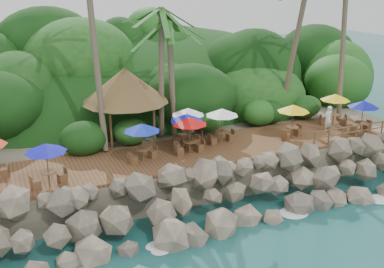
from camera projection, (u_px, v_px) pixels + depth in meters
name	position (u px, v px, depth m)	size (l,w,h in m)	color
ground	(239.00, 232.00, 23.26)	(140.00, 140.00, 0.00)	#19514F
land_base	(142.00, 124.00, 36.77)	(32.00, 25.20, 2.10)	gray
jungle_hill	(118.00, 113.00, 43.61)	(44.80, 28.00, 15.40)	#143811
seawall	(222.00, 196.00, 24.61)	(29.00, 4.00, 2.30)	gray
terrace	(192.00, 153.00, 27.74)	(26.00, 5.00, 0.20)	brown
jungle_foliage	(146.00, 141.00, 36.25)	(44.00, 16.00, 12.00)	#143811
foam_line	(236.00, 229.00, 23.51)	(25.20, 0.80, 0.06)	white
palapa	(125.00, 85.00, 28.96)	(5.55, 5.55, 4.60)	brown
dining_clusters	(206.00, 120.00, 27.48)	(25.08, 5.15, 2.25)	brown
railing	(363.00, 130.00, 29.68)	(8.30, 0.10, 1.00)	brown
waiter	(328.00, 119.00, 30.97)	(0.65, 0.43, 1.79)	white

